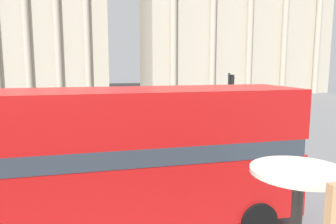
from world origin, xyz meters
name	(u,v)px	position (x,y,z in m)	size (l,w,h in m)	color
double_decker_bus	(93,157)	(0.00, 6.59, 2.26)	(11.32, 2.66, 4.03)	black
cafe_dining_table	(298,199)	(1.17, -0.35, 3.85)	(0.60, 0.60, 0.73)	#2D2D30
plaza_building_left	(4,12)	(-12.02, 54.59, 12.60)	(31.12, 14.46, 25.22)	#B2A893
plaza_building_right	(233,24)	(23.90, 49.62, 11.31)	(30.16, 12.42, 22.63)	#B2A893
traffic_light_near	(100,132)	(0.32, 9.82, 2.23)	(0.42, 0.24, 3.39)	black
traffic_light_mid	(230,98)	(8.05, 15.66, 2.71)	(0.42, 0.24, 4.18)	black
car_navy	(152,117)	(4.66, 22.27, 0.70)	(4.20, 1.93, 1.35)	black
pedestrian_yellow	(228,110)	(10.88, 22.10, 1.05)	(0.32, 0.32, 1.81)	#282B33
pedestrian_black	(194,104)	(9.53, 26.64, 1.00)	(0.32, 0.32, 1.74)	#282B33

